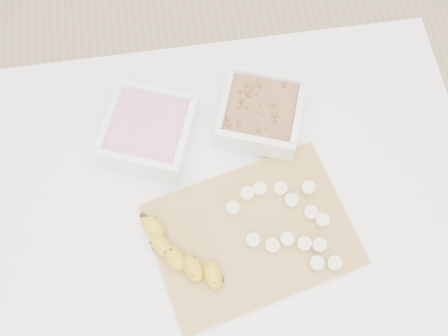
{
  "coord_description": "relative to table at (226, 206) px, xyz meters",
  "views": [
    {
      "loc": [
        -0.05,
        -0.3,
        1.69
      ],
      "look_at": [
        0.0,
        0.03,
        0.81
      ],
      "focal_mm": 40.0,
      "sensor_mm": 36.0,
      "label": 1
    }
  ],
  "objects": [
    {
      "name": "ground",
      "position": [
        0.0,
        0.0,
        -0.65
      ],
      "size": [
        3.5,
        3.5,
        0.0
      ],
      "primitive_type": "plane",
      "color": "#C6AD89",
      "rests_on": "ground"
    },
    {
      "name": "table",
      "position": [
        0.0,
        0.0,
        0.0
      ],
      "size": [
        1.0,
        0.7,
        0.75
      ],
      "color": "white",
      "rests_on": "ground"
    },
    {
      "name": "bowl_yogurt",
      "position": [
        -0.13,
        0.14,
        0.14
      ],
      "size": [
        0.22,
        0.22,
        0.08
      ],
      "color": "white",
      "rests_on": "table"
    },
    {
      "name": "bowl_granola",
      "position": [
        0.09,
        0.14,
        0.13
      ],
      "size": [
        0.2,
        0.2,
        0.07
      ],
      "color": "white",
      "rests_on": "table"
    },
    {
      "name": "cutting_board",
      "position": [
        0.04,
        -0.09,
        0.1
      ],
      "size": [
        0.42,
        0.34,
        0.01
      ],
      "primitive_type": "cube",
      "rotation": [
        0.0,
        0.0,
        0.23
      ],
      "color": "tan",
      "rests_on": "table"
    },
    {
      "name": "banana",
      "position": [
        -0.1,
        -0.12,
        0.13
      ],
      "size": [
        0.14,
        0.19,
        0.03
      ],
      "primitive_type": null,
      "rotation": [
        0.0,
        0.0,
        0.56
      ],
      "color": "gold",
      "rests_on": "cutting_board"
    },
    {
      "name": "banana_slices",
      "position": [
        0.11,
        -0.08,
        0.12
      ],
      "size": [
        0.2,
        0.19,
        0.02
      ],
      "color": "#F4E9B7",
      "rests_on": "cutting_board"
    }
  ]
}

